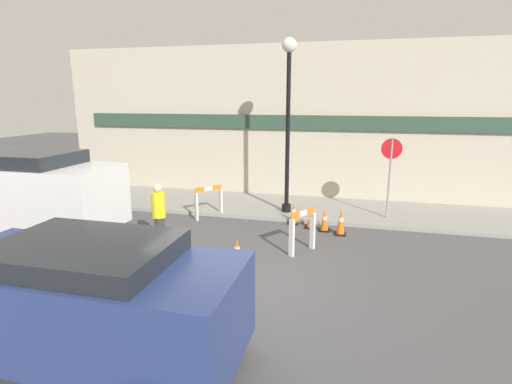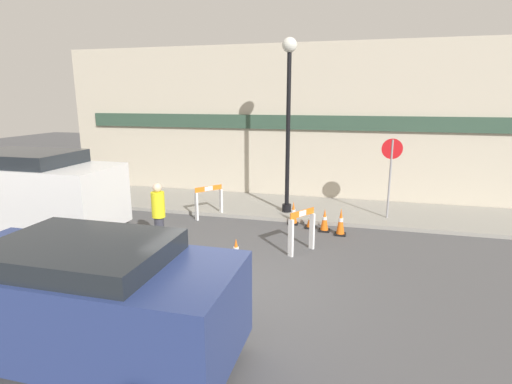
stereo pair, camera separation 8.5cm
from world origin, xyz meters
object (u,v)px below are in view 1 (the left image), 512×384
object	(u,v)px
person_pedestrian	(79,171)
person_worker	(159,213)
work_van	(27,190)
parked_car_1	(89,297)
stop_sign	(390,165)
streetlamp_post	(288,103)

from	to	relation	value
person_pedestrian	person_worker	bearing A→B (deg)	134.50
person_pedestrian	work_van	bearing A→B (deg)	102.15
parked_car_1	stop_sign	bearing A→B (deg)	61.12
person_pedestrian	work_van	xyz separation A→B (m)	(1.54, -4.08, 0.27)
work_van	parked_car_1	bearing A→B (deg)	-40.45
stop_sign	work_van	distance (m)	10.21
parked_car_1	person_pedestrian	bearing A→B (deg)	128.24
streetlamp_post	stop_sign	world-z (taller)	streetlamp_post
streetlamp_post	person_worker	size ratio (longest dim) A/B	3.23
streetlamp_post	parked_car_1	distance (m)	8.36
person_worker	parked_car_1	distance (m)	4.53
parked_car_1	streetlamp_post	bearing A→B (deg)	80.26
streetlamp_post	person_worker	xyz separation A→B (m)	(-2.59, -3.51, -2.61)
person_worker	parked_car_1	size ratio (longest dim) A/B	0.39
parked_car_1	work_van	world-z (taller)	work_van
stop_sign	work_van	size ratio (longest dim) A/B	0.48
stop_sign	parked_car_1	xyz separation A→B (m)	(-4.41, -8.00, -0.69)
streetlamp_post	stop_sign	bearing A→B (deg)	2.40
person_pedestrian	parked_car_1	bearing A→B (deg)	119.74
work_van	streetlamp_post	bearing A→B (deg)	28.55
stop_sign	person_pedestrian	bearing A→B (deg)	-6.61
streetlamp_post	work_van	xyz separation A→B (m)	(-6.46, -3.52, -2.24)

